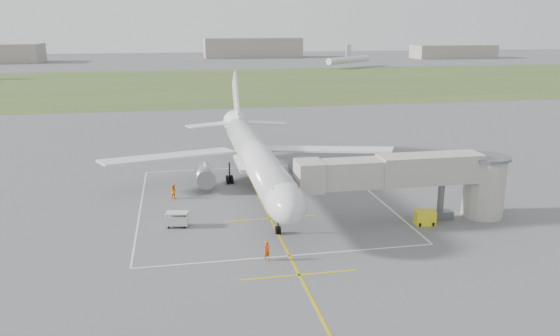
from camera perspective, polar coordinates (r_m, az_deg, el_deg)
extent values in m
plane|color=#545457|center=(68.70, -2.48, -2.48)|extent=(700.00, 700.00, 0.00)
cube|color=#3E5726|center=(196.19, -8.23, 8.71)|extent=(700.00, 120.00, 0.02)
cube|color=#C5AB0B|center=(63.99, -1.81, -3.78)|extent=(0.25, 60.00, 0.01)
cube|color=#C5AB0B|center=(46.69, 2.01, -11.11)|extent=(10.00, 0.25, 0.01)
cube|color=#C5AB0B|center=(59.34, -1.03, -5.30)|extent=(10.00, 0.25, 0.01)
cube|color=silver|center=(80.13, -3.76, 0.04)|extent=(28.00, 0.20, 0.01)
cube|color=silver|center=(50.23, 0.97, -9.15)|extent=(28.00, 0.20, 0.01)
cube|color=silver|center=(64.37, -14.38, -4.14)|extent=(0.20, 32.00, 0.01)
cube|color=silver|center=(68.41, 9.72, -2.75)|extent=(0.20, 32.00, 0.01)
cylinder|color=silver|center=(67.50, -2.52, 1.17)|extent=(3.80, 36.00, 3.80)
ellipsoid|color=silver|center=(50.44, 0.53, -3.58)|extent=(3.80, 7.22, 3.80)
cube|color=black|center=(49.27, 0.74, -2.74)|extent=(2.40, 1.60, 0.99)
cone|color=silver|center=(87.31, -4.53, 4.54)|extent=(3.80, 6.00, 3.80)
cube|color=silver|center=(75.56, 4.71, 1.96)|extent=(17.93, 11.24, 1.23)
cube|color=silver|center=(72.85, -11.42, 1.22)|extent=(17.93, 11.24, 1.23)
cube|color=silver|center=(70.75, -2.87, 0.51)|extent=(4.20, 8.00, 0.50)
cube|color=silver|center=(87.34, -4.64, 7.40)|extent=(0.30, 7.89, 8.65)
cube|color=silver|center=(85.62, -4.43, 5.23)|extent=(0.35, 5.00, 1.20)
cube|color=silver|center=(87.55, -1.77, 4.74)|extent=(7.85, 5.03, 0.20)
cube|color=silver|center=(86.62, -7.28, 4.52)|extent=(7.85, 5.03, 0.20)
cylinder|color=gray|center=(71.65, 2.11, -0.16)|extent=(2.30, 4.20, 2.30)
cube|color=silver|center=(71.16, 2.17, 0.40)|extent=(0.25, 2.40, 1.20)
cylinder|color=gray|center=(69.97, -7.83, -0.66)|extent=(2.30, 4.20, 2.30)
cube|color=silver|center=(69.47, -7.84, -0.09)|extent=(0.25, 2.40, 1.20)
cylinder|color=black|center=(54.74, -0.22, -5.62)|extent=(0.18, 0.18, 2.60)
cylinder|color=black|center=(55.04, -0.33, -6.50)|extent=(0.28, 0.80, 0.80)
cylinder|color=black|center=(55.08, -0.10, -6.49)|extent=(0.28, 0.80, 0.80)
cylinder|color=black|center=(73.02, -0.77, -0.27)|extent=(0.22, 0.22, 2.80)
cylinder|color=black|center=(72.89, -0.93, -1.05)|extent=(0.32, 0.96, 0.96)
cylinder|color=black|center=(72.98, -0.50, -1.03)|extent=(0.32, 0.96, 0.96)
cylinder|color=black|center=(73.55, -1.03, -0.90)|extent=(0.32, 0.96, 0.96)
cylinder|color=black|center=(73.65, -0.60, -0.88)|extent=(0.32, 0.96, 0.96)
cylinder|color=black|center=(72.26, -5.30, -0.50)|extent=(0.22, 0.22, 2.80)
cylinder|color=black|center=(72.14, -5.48, -1.29)|extent=(0.32, 0.96, 0.96)
cylinder|color=black|center=(72.20, -5.03, -1.26)|extent=(0.32, 0.96, 0.96)
cylinder|color=black|center=(72.81, -5.53, -1.14)|extent=(0.32, 0.96, 0.96)
cylinder|color=black|center=(72.87, -5.09, -1.11)|extent=(0.32, 0.96, 0.96)
cube|color=gray|center=(56.22, 7.37, -0.58)|extent=(11.09, 2.90, 2.80)
cube|color=gray|center=(59.46, 15.37, -0.05)|extent=(11.09, 3.10, 3.00)
cube|color=gray|center=(55.03, 3.06, -0.82)|extent=(2.60, 3.40, 3.00)
cylinder|color=slate|center=(61.13, 16.44, -3.24)|extent=(0.70, 0.70, 4.20)
cube|color=slate|center=(61.65, 16.33, -4.70)|extent=(2.60, 1.40, 0.90)
cylinder|color=gray|center=(63.23, 20.55, -1.95)|extent=(4.40, 4.40, 6.40)
cylinder|color=slate|center=(62.39, 20.83, 1.05)|extent=(5.00, 5.00, 0.30)
cylinder|color=black|center=(61.24, 15.49, -4.87)|extent=(0.70, 0.30, 0.70)
cylinder|color=black|center=(62.13, 17.15, -4.71)|extent=(0.70, 0.30, 0.70)
cube|color=yellow|center=(59.35, 14.89, -5.03)|extent=(2.16, 1.52, 1.54)
cylinder|color=black|center=(58.80, 14.38, -5.75)|extent=(0.25, 0.47, 0.45)
cylinder|color=black|center=(59.29, 15.69, -5.67)|extent=(0.25, 0.47, 0.45)
cube|color=#BDBDBD|center=(57.78, -10.69, -5.33)|extent=(2.47, 1.76, 0.99)
cube|color=#BDBDBD|center=(57.52, -10.73, -4.61)|extent=(2.47, 1.76, 0.07)
cylinder|color=black|center=(57.39, -11.69, -5.33)|extent=(0.07, 0.07, 1.17)
cylinder|color=black|center=(57.06, -9.90, -5.36)|extent=(0.07, 0.07, 1.17)
cylinder|color=black|center=(58.39, -11.48, -4.96)|extent=(0.07, 0.07, 1.17)
cylinder|color=black|center=(58.06, -9.72, -4.99)|extent=(0.07, 0.07, 1.17)
cylinder|color=black|center=(57.68, -11.55, -6.03)|extent=(0.23, 0.39, 0.36)
cylinder|color=black|center=(57.38, -9.95, -6.06)|extent=(0.23, 0.39, 0.36)
cylinder|color=black|center=(58.59, -11.36, -5.69)|extent=(0.23, 0.39, 0.36)
cylinder|color=black|center=(58.30, -9.79, -5.72)|extent=(0.23, 0.39, 0.36)
imported|color=#E35007|center=(49.01, -1.38, -8.63)|extent=(0.80, 0.73, 1.83)
imported|color=orange|center=(66.96, -11.05, -2.41)|extent=(1.08, 1.09, 1.78)
cube|color=gray|center=(348.73, -2.87, 12.45)|extent=(60.00, 20.00, 12.00)
cube|color=gray|center=(358.02, 17.66, 11.53)|extent=(50.00, 18.00, 8.00)
cylinder|color=silver|center=(270.08, 7.15, 11.13)|extent=(27.27, 22.10, 3.20)
cube|color=silver|center=(269.84, 7.18, 12.08)|extent=(3.35, 2.68, 5.50)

